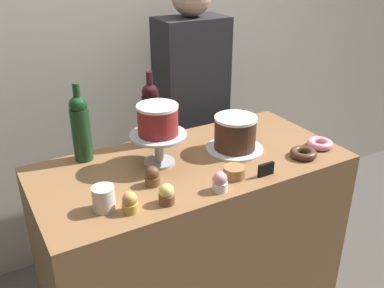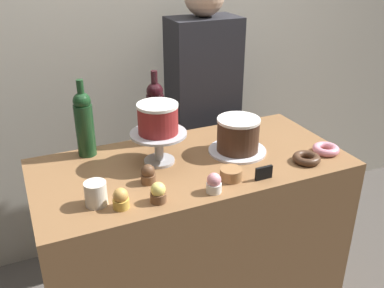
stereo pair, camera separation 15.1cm
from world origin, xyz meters
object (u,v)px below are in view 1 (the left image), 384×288
at_px(donut_pink, 320,144).
at_px(coffee_cup_ceramic, 104,198).
at_px(wine_bottle_dark_red, 151,113).
at_px(white_layer_cake, 158,120).
at_px(price_sign_chalkboard, 266,169).
at_px(barista_figure, 191,121).
at_px(cupcake_chocolate, 152,176).
at_px(cake_stand_pedestal, 159,143).
at_px(wine_bottle_green, 81,127).
at_px(chocolate_round_cake, 235,132).
at_px(donut_chocolate, 303,153).
at_px(cupcake_caramel, 130,202).
at_px(cupcake_strawberry, 220,182).
at_px(cupcake_lemon, 167,194).
at_px(cookie_stack, 234,172).

xyz_separation_m(donut_pink, coffee_cup_ceramic, (-0.98, 0.00, 0.03)).
bearing_deg(wine_bottle_dark_red, white_layer_cake, -106.47).
distance_m(price_sign_chalkboard, barista_figure, 0.82).
bearing_deg(cupcake_chocolate, coffee_cup_ceramic, -162.15).
height_order(cupcake_chocolate, donut_pink, cupcake_chocolate).
bearing_deg(barista_figure, price_sign_chalkboard, -98.90).
distance_m(cake_stand_pedestal, cupcake_chocolate, 0.18).
distance_m(white_layer_cake, donut_pink, 0.73).
relative_size(white_layer_cake, barista_figure, 0.10).
xyz_separation_m(price_sign_chalkboard, barista_figure, (0.13, 0.80, -0.11)).
bearing_deg(wine_bottle_green, chocolate_round_cake, -21.74).
bearing_deg(donut_chocolate, cake_stand_pedestal, 156.04).
distance_m(white_layer_cake, cupcake_chocolate, 0.23).
bearing_deg(price_sign_chalkboard, donut_chocolate, 11.39).
distance_m(white_layer_cake, wine_bottle_dark_red, 0.20).
bearing_deg(cupcake_caramel, cake_stand_pedestal, 48.32).
bearing_deg(donut_chocolate, cupcake_strawberry, -173.35).
bearing_deg(cupcake_lemon, donut_chocolate, 2.82).
bearing_deg(chocolate_round_cake, donut_chocolate, -43.16).
bearing_deg(cake_stand_pedestal, cupcake_strawberry, -71.35).
bearing_deg(wine_bottle_dark_red, chocolate_round_cake, -40.14).
xyz_separation_m(wine_bottle_dark_red, wine_bottle_green, (-0.31, -0.00, 0.00)).
bearing_deg(white_layer_cake, cupcake_lemon, -110.70).
bearing_deg(cupcake_caramel, white_layer_cake, 48.32).
bearing_deg(cookie_stack, cupcake_caramel, -177.56).
xyz_separation_m(wine_bottle_green, donut_pink, (0.93, -0.40, -0.13)).
distance_m(white_layer_cake, cupcake_caramel, 0.38).
bearing_deg(chocolate_round_cake, coffee_cup_ceramic, -165.96).
distance_m(wine_bottle_dark_red, cupcake_chocolate, 0.38).
height_order(price_sign_chalkboard, barista_figure, barista_figure).
bearing_deg(cupcake_caramel, cookie_stack, 2.44).
xyz_separation_m(chocolate_round_cake, price_sign_chalkboard, (-0.02, -0.24, -0.05)).
height_order(cake_stand_pedestal, cupcake_strawberry, cake_stand_pedestal).
height_order(wine_bottle_dark_red, cupcake_lemon, wine_bottle_dark_red).
distance_m(white_layer_cake, donut_chocolate, 0.62).
bearing_deg(chocolate_round_cake, wine_bottle_dark_red, 139.86).
bearing_deg(wine_bottle_dark_red, barista_figure, 39.90).
height_order(cupcake_strawberry, price_sign_chalkboard, cupcake_strawberry).
height_order(cupcake_lemon, price_sign_chalkboard, cupcake_lemon).
bearing_deg(barista_figure, donut_chocolate, -81.71).
bearing_deg(price_sign_chalkboard, cupcake_caramel, 176.78).
bearing_deg(donut_pink, wine_bottle_green, 156.86).
bearing_deg(cupcake_chocolate, cupcake_strawberry, -39.02).
relative_size(cupcake_chocolate, cupcake_lemon, 1.00).
xyz_separation_m(cake_stand_pedestal, wine_bottle_dark_red, (0.06, 0.19, 0.05)).
xyz_separation_m(coffee_cup_ceramic, barista_figure, (0.74, 0.71, -0.13)).
bearing_deg(wine_bottle_green, cake_stand_pedestal, -36.82).
xyz_separation_m(white_layer_cake, cookie_stack, (0.20, -0.24, -0.17)).
height_order(white_layer_cake, cupcake_caramel, white_layer_cake).
bearing_deg(donut_pink, wine_bottle_dark_red, 147.27).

